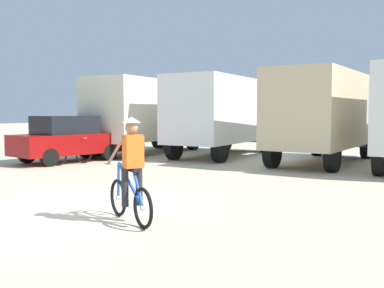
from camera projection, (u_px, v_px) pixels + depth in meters
ground_plane at (74, 212)px, 8.44m from camera, size 120.00×120.00×0.00m
box_truck_cream_rv at (145, 113)px, 20.35m from camera, size 2.68×6.85×3.35m
box_truck_avon_van at (221, 113)px, 19.07m from camera, size 2.66×6.84×3.35m
box_truck_tan_camper at (323, 113)px, 16.37m from camera, size 2.57×6.82×3.35m
sedan_parked at (68, 139)px, 16.90m from camera, size 2.47×4.44×1.76m
cyclist_orange_shirt at (131, 174)px, 7.56m from camera, size 1.57×0.88×1.82m
bicycle_spare at (71, 154)px, 16.10m from camera, size 0.54×1.71×0.97m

